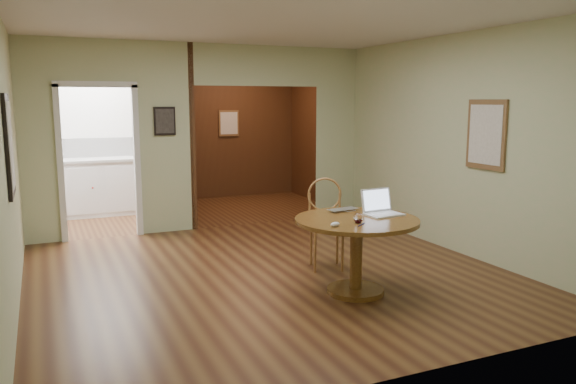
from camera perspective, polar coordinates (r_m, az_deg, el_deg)
name	(u,v)px	position (r m, az deg, el deg)	size (l,w,h in m)	color
floor	(271,275)	(6.22, -1.73, -8.39)	(5.00, 5.00, 0.00)	#3F2012
room_shell	(166,140)	(8.79, -12.33, 5.16)	(5.20, 7.50, 5.00)	silver
dining_table	(356,238)	(5.54, 6.97, -4.67)	(1.21, 1.21, 0.76)	brown
chair	(326,218)	(6.39, 3.87, -2.66)	(0.54, 0.54, 1.02)	olive
open_laptop	(381,208)	(5.72, 9.39, -1.58)	(0.38, 0.33, 0.25)	white
closed_laptop	(346,211)	(5.80, 5.91, -1.89)	(0.33, 0.21, 0.03)	#BABABF
mouse	(335,224)	(5.12, 4.81, -3.29)	(0.10, 0.06, 0.04)	white
wine_glass	(358,218)	(5.28, 7.14, -2.64)	(0.09, 0.09, 0.10)	white
pen	(361,225)	(5.21, 7.46, -3.32)	(0.01, 0.01, 0.14)	navy
kitchen_cabinet	(101,186)	(9.84, -18.50, 0.54)	(2.06, 0.60, 0.94)	white
grocery_bag	(142,149)	(9.85, -14.63, 4.29)	(0.28, 0.24, 0.28)	beige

